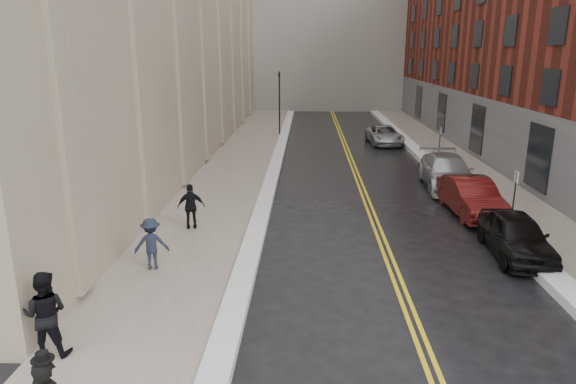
# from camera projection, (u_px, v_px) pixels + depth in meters

# --- Properties ---
(ground) EXTENTS (160.00, 160.00, 0.00)m
(ground) POSITION_uv_depth(u_px,v_px,m) (317.00, 324.00, 13.17)
(ground) COLOR black
(ground) RESTS_ON ground
(sidewalk_left) EXTENTS (4.00, 64.00, 0.15)m
(sidewalk_left) POSITION_uv_depth(u_px,v_px,m) (232.00, 175.00, 28.73)
(sidewalk_left) COLOR gray
(sidewalk_left) RESTS_ON ground
(sidewalk_right) EXTENTS (3.00, 64.00, 0.15)m
(sidewalk_right) POSITION_uv_depth(u_px,v_px,m) (476.00, 177.00, 28.23)
(sidewalk_right) COLOR gray
(sidewalk_right) RESTS_ON ground
(lane_stripe_a) EXTENTS (0.12, 64.00, 0.01)m
(lane_stripe_a) POSITION_uv_depth(u_px,v_px,m) (355.00, 177.00, 28.49)
(lane_stripe_a) COLOR gold
(lane_stripe_a) RESTS_ON ground
(lane_stripe_b) EXTENTS (0.12, 64.00, 0.01)m
(lane_stripe_b) POSITION_uv_depth(u_px,v_px,m) (360.00, 177.00, 28.49)
(lane_stripe_b) COLOR gold
(lane_stripe_b) RESTS_ON ground
(snow_ridge_left) EXTENTS (0.70, 60.80, 0.26)m
(snow_ridge_left) POSITION_uv_depth(u_px,v_px,m) (273.00, 174.00, 28.63)
(snow_ridge_left) COLOR white
(snow_ridge_left) RESTS_ON ground
(snow_ridge_right) EXTENTS (0.85, 60.80, 0.30)m
(snow_ridge_right) POSITION_uv_depth(u_px,v_px,m) (442.00, 175.00, 28.28)
(snow_ridge_right) COLOR white
(snow_ridge_right) RESTS_ON ground
(traffic_signal) EXTENTS (0.18, 0.15, 5.20)m
(traffic_signal) POSITION_uv_depth(u_px,v_px,m) (279.00, 98.00, 41.35)
(traffic_signal) COLOR black
(traffic_signal) RESTS_ON ground
(parking_sign_near) EXTENTS (0.06, 0.35, 2.23)m
(parking_sign_near) POSITION_uv_depth(u_px,v_px,m) (515.00, 193.00, 20.22)
(parking_sign_near) COLOR black
(parking_sign_near) RESTS_ON ground
(parking_sign_far) EXTENTS (0.06, 0.35, 2.23)m
(parking_sign_far) POSITION_uv_depth(u_px,v_px,m) (440.00, 141.00, 31.78)
(parking_sign_far) COLOR black
(parking_sign_far) RESTS_ON ground
(car_black) EXTENTS (1.94, 4.39, 1.47)m
(car_black) POSITION_uv_depth(u_px,v_px,m) (516.00, 235.00, 17.36)
(car_black) COLOR black
(car_black) RESTS_ON ground
(car_maroon) EXTENTS (1.92, 4.83, 1.56)m
(car_maroon) POSITION_uv_depth(u_px,v_px,m) (471.00, 197.00, 21.76)
(car_maroon) COLOR #4B0E0D
(car_maroon) RESTS_ON ground
(car_silver_near) EXTENTS (2.58, 5.79, 1.65)m
(car_silver_near) POSITION_uv_depth(u_px,v_px,m) (447.00, 172.00, 26.02)
(car_silver_near) COLOR #969A9D
(car_silver_near) RESTS_ON ground
(car_silver_far) EXTENTS (2.54, 5.02, 1.36)m
(car_silver_far) POSITION_uv_depth(u_px,v_px,m) (384.00, 135.00, 38.44)
(car_silver_far) COLOR #A1A3A9
(car_silver_far) RESTS_ON ground
(pedestrian_a) EXTENTS (1.05, 0.86, 2.00)m
(pedestrian_a) POSITION_uv_depth(u_px,v_px,m) (45.00, 314.00, 11.33)
(pedestrian_a) COLOR black
(pedestrian_a) RESTS_ON sidewalk_left
(pedestrian_b) EXTENTS (1.18, 0.85, 1.65)m
(pedestrian_b) POSITION_uv_depth(u_px,v_px,m) (151.00, 244.00, 15.94)
(pedestrian_b) COLOR #1A202F
(pedestrian_b) RESTS_ON sidewalk_left
(pedestrian_c) EXTENTS (1.10, 0.63, 1.76)m
(pedestrian_c) POSITION_uv_depth(u_px,v_px,m) (191.00, 207.00, 19.57)
(pedestrian_c) COLOR black
(pedestrian_c) RESTS_ON sidewalk_left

